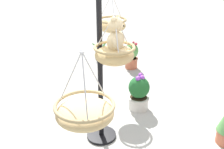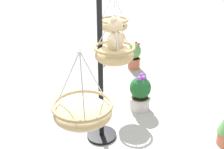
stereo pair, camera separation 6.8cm
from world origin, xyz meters
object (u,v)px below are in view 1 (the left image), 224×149
teddy_bear (116,38)px  hanging_basket_left_high (112,25)px  display_pole_central (101,94)px  potted_plant_flowering_red (131,55)px  potted_plant_fern_front (102,53)px  potted_plant_small_succulent (139,93)px  hanging_basket_with_teddy (114,54)px  hanging_basket_right_low (85,112)px

teddy_bear → hanging_basket_left_high: (-1.36, -0.52, -0.22)m
display_pole_central → potted_plant_flowering_red: display_pole_central is taller
potted_plant_fern_front → potted_plant_small_succulent: 2.48m
teddy_bear → hanging_basket_left_high: hanging_basket_left_high is taller
hanging_basket_left_high → potted_plant_flowering_red: bearing=-179.9°
hanging_basket_left_high → potted_plant_fern_front: 2.32m
hanging_basket_with_teddy → potted_plant_fern_front: (-3.12, -1.35, -1.25)m
hanging_basket_right_low → potted_plant_small_succulent: 2.18m
display_pole_central → hanging_basket_with_teddy: (0.15, 0.25, 0.69)m
hanging_basket_right_low → hanging_basket_left_high: bearing=-167.8°
hanging_basket_with_teddy → potted_plant_small_succulent: bearing=175.4°
display_pole_central → teddy_bear: display_pole_central is taller
hanging_basket_with_teddy → potted_plant_flowering_red: bearing=-170.0°
hanging_basket_with_teddy → potted_plant_small_succulent: (-1.10, 0.09, -1.10)m
display_pole_central → hanging_basket_right_low: size_ratio=3.19×
display_pole_central → potted_plant_small_succulent: bearing=160.4°
hanging_basket_right_low → potted_plant_fern_front: size_ratio=1.39×
hanging_basket_left_high → potted_plant_fern_front: bearing=-153.9°
hanging_basket_with_teddy → hanging_basket_left_high: bearing=-160.0°
teddy_bear → potted_plant_small_succulent: (-1.10, 0.07, -1.31)m
hanging_basket_right_low → potted_plant_small_succulent: size_ratio=1.14×
hanging_basket_with_teddy → potted_plant_fern_front: size_ratio=1.14×
hanging_basket_left_high → potted_plant_flowering_red: hanging_basket_left_high is taller
hanging_basket_with_teddy → potted_plant_flowering_red: 3.05m
hanging_basket_right_low → potted_plant_fern_front: hanging_basket_right_low is taller
hanging_basket_with_teddy → potted_plant_flowering_red: size_ratio=0.95×
hanging_basket_with_teddy → hanging_basket_right_low: (0.91, -0.00, -0.27)m
teddy_bear → potted_plant_flowering_red: (-2.80, -0.52, -1.30)m
hanging_basket_left_high → potted_plant_fern_front: (-1.76, -0.86, -1.24)m
hanging_basket_left_high → display_pole_central: bearing=11.4°
potted_plant_fern_front → hanging_basket_right_low: bearing=18.6°
teddy_bear → potted_plant_fern_front: teddy_bear is taller
potted_plant_flowering_red → potted_plant_small_succulent: 1.80m
hanging_basket_with_teddy → potted_plant_fern_front: bearing=-156.5°
hanging_basket_with_teddy → potted_plant_flowering_red: hanging_basket_with_teddy is taller
teddy_bear → potted_plant_small_succulent: teddy_bear is taller
hanging_basket_left_high → potted_plant_flowering_red: size_ratio=1.00×
hanging_basket_with_teddy → hanging_basket_right_low: hanging_basket_with_teddy is taller
hanging_basket_right_low → potted_plant_flowering_red: hanging_basket_right_low is taller
display_pole_central → hanging_basket_with_teddy: display_pole_central is taller
display_pole_central → hanging_basket_left_high: (-1.21, -0.24, 0.67)m
hanging_basket_right_low → potted_plant_flowering_red: (-3.72, -0.49, -0.82)m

